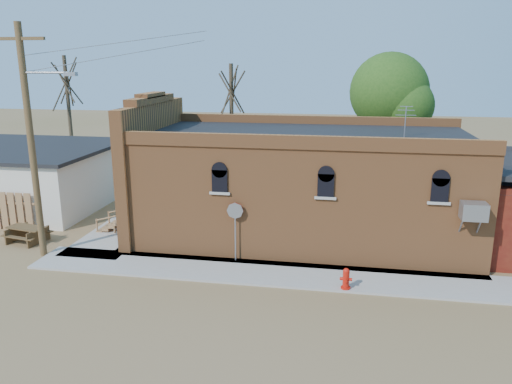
% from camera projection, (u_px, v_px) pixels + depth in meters
% --- Properties ---
extents(ground, '(120.00, 120.00, 0.00)m').
position_uv_depth(ground, '(235.00, 282.00, 17.70)').
color(ground, brown).
rests_on(ground, ground).
extents(sidewalk_south, '(19.00, 2.20, 0.08)m').
position_uv_depth(sidewalk_south, '(280.00, 274.00, 18.29)').
color(sidewalk_south, '#9E9991').
rests_on(sidewalk_south, ground).
extents(sidewalk_west, '(2.60, 10.00, 0.08)m').
position_uv_depth(sidewalk_west, '(136.00, 221.00, 24.46)').
color(sidewalk_west, '#9E9991').
rests_on(sidewalk_west, ground).
extents(brick_bar, '(16.40, 7.97, 6.30)m').
position_uv_depth(brick_bar, '(297.00, 184.00, 22.07)').
color(brick_bar, '#A86133').
rests_on(brick_bar, ground).
extents(utility_pole, '(3.12, 0.26, 9.00)m').
position_uv_depth(utility_pole, '(32.00, 138.00, 18.99)').
color(utility_pole, brown).
rests_on(utility_pole, ground).
extents(tree_bare_near, '(2.80, 2.80, 7.65)m').
position_uv_depth(tree_bare_near, '(231.00, 91.00, 29.08)').
color(tree_bare_near, '#4C3D2B').
rests_on(tree_bare_near, ground).
extents(tree_bare_far, '(2.80, 2.80, 8.16)m').
position_uv_depth(tree_bare_far, '(66.00, 82.00, 31.77)').
color(tree_bare_far, '#4C3D2B').
rests_on(tree_bare_far, ground).
extents(tree_leafy, '(4.40, 4.40, 8.15)m').
position_uv_depth(tree_leafy, '(389.00, 92.00, 28.06)').
color(tree_leafy, '#4C3D2B').
rests_on(tree_leafy, ground).
extents(fire_hydrant, '(0.42, 0.39, 0.74)m').
position_uv_depth(fire_hydrant, '(346.00, 279.00, 16.94)').
color(fire_hydrant, red).
rests_on(fire_hydrant, sidewalk_south).
extents(stop_sign, '(0.64, 0.10, 2.34)m').
position_uv_depth(stop_sign, '(235.00, 216.00, 19.00)').
color(stop_sign, gray).
rests_on(stop_sign, sidewalk_south).
extents(trash_barrel, '(0.51, 0.51, 0.73)m').
position_uv_depth(trash_barrel, '(132.00, 232.00, 21.57)').
color(trash_barrel, '#1B498B').
rests_on(trash_barrel, sidewalk_west).
extents(picnic_table, '(1.86, 1.53, 0.69)m').
position_uv_depth(picnic_table, '(27.00, 232.00, 21.53)').
color(picnic_table, '#523B21').
rests_on(picnic_table, ground).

